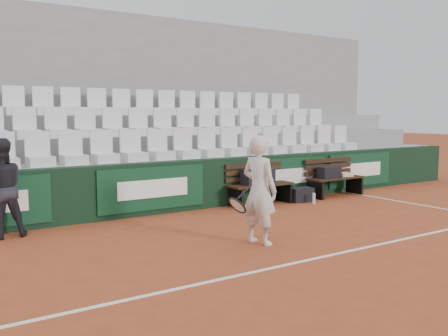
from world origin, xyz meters
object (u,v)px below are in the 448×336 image
Objects in this scene: tennis_player at (259,190)px; bench_left at (261,194)px; sports_bag_right at (329,172)px; sports_bag_left at (258,176)px; water_bottle_far at (314,198)px; ball_kid at (0,188)px; bench_right at (335,187)px; sports_bag_ground at (301,195)px; water_bottle_near at (249,203)px.

bench_left is at bearing 51.58° from tennis_player.
sports_bag_right is 4.64m from tennis_player.
sports_bag_left is 3.15× the size of water_bottle_far.
ball_kid reaches higher than water_bottle_far.
sports_bag_left is 1.30× the size of sports_bag_right.
sports_bag_left reaches higher than water_bottle_far.
bench_right is at bearing 21.96° from water_bottle_far.
sports_bag_ground is at bearing 175.24° from ball_kid.
bench_left is at bearing -45.80° from sports_bag_left.
sports_bag_right is 1.06m from sports_bag_ground.
tennis_player reaches higher than water_bottle_near.
water_bottle_far is at bearing -27.98° from bench_left.
sports_bag_right reaches higher than water_bottle_near.
sports_bag_right reaches higher than bench_right.
tennis_player reaches higher than ball_kid.
bench_right reaches higher than sports_bag_ground.
sports_bag_left is 5.09m from ball_kid.
ball_kid is (-4.66, 0.22, 0.65)m from water_bottle_near.
sports_bag_left is at bearing 175.94° from sports_bag_right.
water_bottle_near is at bearing -176.83° from bench_right.
water_bottle_near is (-0.48, -0.24, -0.10)m from bench_left.
sports_bag_ground is 1.98× the size of water_bottle_near.
bench_right is 2.64m from water_bottle_near.
tennis_player is (-1.96, -2.58, 0.20)m from sports_bag_left.
sports_bag_ground is at bearing 1.30° from water_bottle_near.
ball_kid is at bearing 178.20° from sports_bag_ground.
bench_left is 2.67× the size of sports_bag_right.
sports_bag_right reaches higher than sports_bag_ground.
bench_left is at bearing 177.28° from sports_bag_right.
tennis_player is at bearing -141.97° from sports_bag_ground.
ball_kid is at bearing -179.88° from bench_left.
water_bottle_far is (-1.13, -0.46, -0.11)m from bench_right.
sports_bag_left reaches higher than sports_bag_right.
bench_left is 2.95× the size of sports_bag_ground.
bench_left is 0.99m from sports_bag_ground.
bench_right is 2.24m from sports_bag_left.
bench_right is (2.16, -0.09, 0.00)m from bench_left.
sports_bag_ground is 0.35m from water_bottle_far.
sports_bag_right is at bearing 176.39° from ball_kid.
tennis_player is at bearing -146.80° from water_bottle_far.
bench_left is 5.84× the size of water_bottle_near.
sports_bag_left is at bearing 134.20° from bench_left.
bench_right is 2.95× the size of sports_bag_ground.
water_bottle_near is at bearing -153.71° from bench_left.
bench_left is 0.54m from water_bottle_near.
bench_right is 7.31m from ball_kid.
bench_right is at bearing 0.59° from sports_bag_right.
sports_bag_ground is 0.31× the size of tennis_player.
sports_bag_left is 0.47× the size of ball_kid.
sports_bag_ground is (1.02, -0.25, -0.45)m from sports_bag_left.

